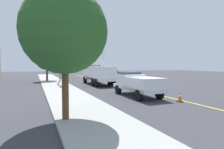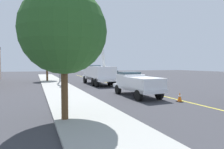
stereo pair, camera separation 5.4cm
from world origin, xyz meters
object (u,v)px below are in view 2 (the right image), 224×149
object	(u,v)px
traffic_cone_mid_front	(127,85)
traffic_signal_mast	(62,43)
traffic_cone_leading	(180,97)
traffic_cone_mid_rear	(100,79)
service_pickup_truck	(137,83)
passing_minivan	(111,74)
utility_bucket_truck	(98,73)

from	to	relation	value
traffic_cone_mid_front	traffic_signal_mast	distance (m)	11.75
traffic_cone_mid_front	traffic_signal_mast	xyz separation A→B (m)	(7.63, 6.99, 5.56)
traffic_cone_leading	traffic_cone_mid_rear	distance (m)	18.40
traffic_cone_mid_front	service_pickup_truck	bearing A→B (deg)	164.10
passing_minivan	traffic_cone_mid_front	size ratio (longest dim) A/B	6.86
utility_bucket_truck	traffic_cone_leading	world-z (taller)	utility_bucket_truck
service_pickup_truck	passing_minivan	distance (m)	19.38
traffic_cone_leading	traffic_cone_mid_rear	size ratio (longest dim) A/B	0.88
traffic_cone_leading	traffic_cone_mid_rear	world-z (taller)	traffic_cone_mid_rear
utility_bucket_truck	traffic_cone_mid_rear	size ratio (longest dim) A/B	10.34
traffic_cone_mid_front	traffic_cone_mid_rear	world-z (taller)	traffic_cone_mid_rear
utility_bucket_truck	passing_minivan	distance (m)	9.47
passing_minivan	traffic_cone_mid_front	world-z (taller)	passing_minivan
traffic_cone_leading	traffic_cone_mid_rear	bearing A→B (deg)	3.01
passing_minivan	traffic_signal_mast	world-z (taller)	traffic_signal_mast
passing_minivan	traffic_cone_mid_front	bearing A→B (deg)	169.99
traffic_cone_mid_front	utility_bucket_truck	bearing A→B (deg)	25.36
traffic_signal_mast	traffic_cone_mid_rear	bearing A→B (deg)	-73.93
utility_bucket_truck	traffic_cone_mid_front	bearing A→B (deg)	-154.64
utility_bucket_truck	traffic_signal_mast	xyz separation A→B (m)	(2.68, 4.65, 4.31)
traffic_cone_mid_rear	traffic_signal_mast	xyz separation A→B (m)	(-1.80, 6.26, 5.52)
traffic_cone_mid_rear	traffic_signal_mast	size ratio (longest dim) A/B	0.10
service_pickup_truck	traffic_signal_mast	size ratio (longest dim) A/B	0.69
service_pickup_truck	traffic_cone_leading	size ratio (longest dim) A/B	8.10
utility_bucket_truck	traffic_cone_leading	distance (m)	14.19
utility_bucket_truck	passing_minivan	world-z (taller)	utility_bucket_truck
utility_bucket_truck	traffic_cone_mid_front	distance (m)	5.61
service_pickup_truck	traffic_signal_mast	world-z (taller)	traffic_signal_mast
utility_bucket_truck	traffic_cone_mid_rear	xyz separation A→B (m)	(4.48, -1.61, -1.20)
traffic_cone_mid_rear	traffic_signal_mast	distance (m)	8.54
passing_minivan	traffic_cone_leading	distance (m)	22.21
traffic_cone_mid_front	traffic_cone_leading	bearing A→B (deg)	-178.52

